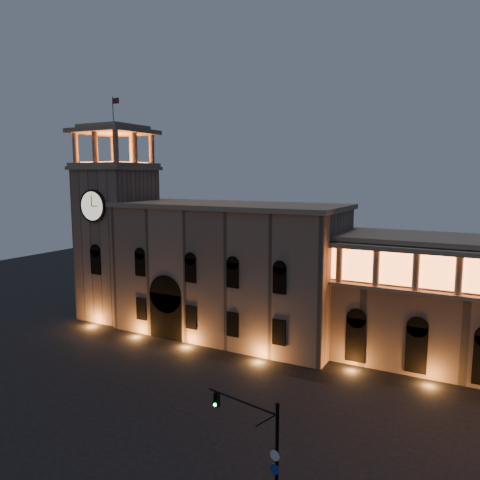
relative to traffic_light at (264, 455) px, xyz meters
The scene contains 4 objects.
ground 18.97m from the traffic_light, 157.04° to the left, with size 160.00×160.00×0.00m, color black.
government_building 35.16m from the traffic_light, 123.26° to the left, with size 30.80×12.80×17.60m.
clock_tower 47.69m from the traffic_light, 143.09° to the left, with size 9.80×9.80×32.40m.
traffic_light is the anchor object (origin of this frame).
Camera 1 is at (28.30, -31.28, 21.12)m, focal length 35.00 mm.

